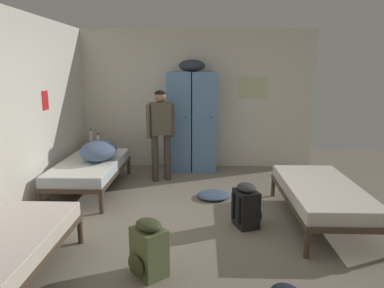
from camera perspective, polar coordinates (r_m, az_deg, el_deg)
name	(u,v)px	position (r m, az deg, el deg)	size (l,w,h in m)	color
ground_plane	(191,221)	(4.73, -0.10, -12.01)	(8.58, 8.58, 0.00)	gray
room_backdrop	(116,107)	(5.75, -11.82, 5.68)	(4.49, 5.42, 2.64)	silver
locker_bank	(192,120)	(6.79, 0.00, 3.87)	(0.90, 0.55, 2.07)	#5B84B2
shelf_unit	(96,153)	(7.08, -14.91, -1.35)	(0.38, 0.30, 0.57)	#99704C
bed_left_rear	(90,167)	(5.93, -15.75, -3.58)	(0.90, 1.90, 0.49)	#473828
bed_right	(321,193)	(4.86, 19.71, -7.25)	(0.90, 1.90, 0.49)	#473828
bedding_heap	(99,151)	(5.87, -14.49, -1.01)	(0.56, 0.77, 0.31)	slate
person_traveler	(161,127)	(6.15, -4.94, 2.69)	(0.47, 0.30, 1.56)	#3D3833
water_bottle	(91,135)	(7.06, -15.63, 1.31)	(0.07, 0.07, 0.23)	white
lotion_bottle	(98,138)	(6.96, -14.58, 0.94)	(0.06, 0.06, 0.16)	white
backpack_olive	(148,249)	(3.54, -6.91, -16.11)	(0.42, 0.42, 0.55)	#566038
backpack_black	(247,206)	(4.54, 8.62, -9.64)	(0.40, 0.38, 0.55)	black
clothes_pile_denim	(213,195)	(5.51, 3.38, -8.03)	(0.49, 0.47, 0.08)	#42567A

